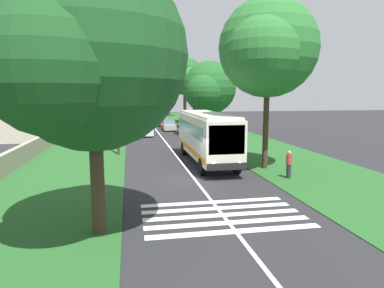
{
  "coord_description": "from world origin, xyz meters",
  "views": [
    {
      "loc": [
        -19.8,
        3.84,
        5.1
      ],
      "look_at": [
        4.0,
        -0.54,
        1.6
      ],
      "focal_mm": 32.22,
      "sensor_mm": 36.0,
      "label": 1
    }
  ],
  "objects_px": {
    "coach_bus": "(206,134)",
    "trailing_minibus_0": "(159,113)",
    "roadside_tree_left_0": "(115,87)",
    "roadside_tree_left_1": "(87,60)",
    "roadside_tree_right_0": "(265,51)",
    "roadside_building": "(7,105)",
    "roadside_tree_right_4": "(193,84)",
    "trailing_car_2": "(164,122)",
    "trailing_car_0": "(145,130)",
    "roadside_tree_left_3": "(115,76)",
    "trailing_car_1": "(169,126)",
    "roadside_tree_left_2": "(122,81)",
    "roadside_tree_right_1": "(208,89)",
    "roadside_tree_right_3": "(184,77)",
    "utility_pole": "(117,110)",
    "roadside_tree_left_4": "(118,81)",
    "pedestrian": "(289,164)",
    "roadside_tree_right_2": "(168,92)"
  },
  "relations": [
    {
      "from": "roadside_tree_left_0",
      "to": "pedestrian",
      "type": "distance_m",
      "value": 43.89
    },
    {
      "from": "pedestrian",
      "to": "roadside_tree_right_3",
      "type": "bearing_deg",
      "value": -0.2
    },
    {
      "from": "trailing_car_0",
      "to": "utility_pole",
      "type": "height_order",
      "value": "utility_pole"
    },
    {
      "from": "roadside_tree_left_1",
      "to": "pedestrian",
      "type": "relative_size",
      "value": 5.75
    },
    {
      "from": "roadside_tree_left_1",
      "to": "roadside_tree_left_4",
      "type": "xyz_separation_m",
      "value": [
        58.81,
        0.57,
        1.48
      ]
    },
    {
      "from": "roadside_tree_left_1",
      "to": "roadside_tree_left_2",
      "type": "relative_size",
      "value": 0.88
    },
    {
      "from": "roadside_tree_left_0",
      "to": "roadside_tree_right_1",
      "type": "distance_m",
      "value": 22.71
    },
    {
      "from": "coach_bus",
      "to": "roadside_tree_right_1",
      "type": "height_order",
      "value": "roadside_tree_right_1"
    },
    {
      "from": "roadside_tree_right_1",
      "to": "roadside_tree_right_3",
      "type": "height_order",
      "value": "roadside_tree_right_3"
    },
    {
      "from": "trailing_car_1",
      "to": "roadside_tree_left_3",
      "type": "bearing_deg",
      "value": 62.61
    },
    {
      "from": "roadside_tree_left_3",
      "to": "roadside_tree_right_1",
      "type": "relative_size",
      "value": 1.15
    },
    {
      "from": "trailing_car_2",
      "to": "trailing_minibus_0",
      "type": "distance_m",
      "value": 9.22
    },
    {
      "from": "roadside_tree_left_0",
      "to": "roadside_tree_left_1",
      "type": "distance_m",
      "value": 48.43
    },
    {
      "from": "trailing_minibus_0",
      "to": "roadside_tree_right_4",
      "type": "height_order",
      "value": "roadside_tree_right_4"
    },
    {
      "from": "roadside_tree_right_2",
      "to": "roadside_tree_right_4",
      "type": "relative_size",
      "value": 0.9
    },
    {
      "from": "trailing_car_2",
      "to": "coach_bus",
      "type": "bearing_deg",
      "value": -179.82
    },
    {
      "from": "utility_pole",
      "to": "trailing_car_0",
      "type": "bearing_deg",
      "value": -12.32
    },
    {
      "from": "coach_bus",
      "to": "trailing_minibus_0",
      "type": "xyz_separation_m",
      "value": [
        39.85,
        -0.03,
        -0.6
      ]
    },
    {
      "from": "roadside_building",
      "to": "pedestrian",
      "type": "relative_size",
      "value": 7.23
    },
    {
      "from": "trailing_car_2",
      "to": "roadside_tree_right_4",
      "type": "bearing_deg",
      "value": -136.03
    },
    {
      "from": "roadside_tree_right_4",
      "to": "utility_pole",
      "type": "height_order",
      "value": "roadside_tree_right_4"
    },
    {
      "from": "roadside_tree_right_0",
      "to": "roadside_building",
      "type": "height_order",
      "value": "roadside_tree_right_0"
    },
    {
      "from": "roadside_tree_left_0",
      "to": "roadside_tree_right_0",
      "type": "bearing_deg",
      "value": -163.96
    },
    {
      "from": "trailing_car_0",
      "to": "roadside_tree_left_3",
      "type": "distance_m",
      "value": 12.82
    },
    {
      "from": "trailing_car_1",
      "to": "roadside_tree_left_1",
      "type": "distance_m",
      "value": 37.34
    },
    {
      "from": "trailing_car_1",
      "to": "roadside_tree_right_0",
      "type": "relative_size",
      "value": 0.38
    },
    {
      "from": "trailing_car_0",
      "to": "roadside_tree_right_0",
      "type": "height_order",
      "value": "roadside_tree_right_0"
    },
    {
      "from": "roadside_tree_right_3",
      "to": "roadside_tree_left_4",
      "type": "bearing_deg",
      "value": 46.48
    },
    {
      "from": "roadside_tree_right_4",
      "to": "roadside_building",
      "type": "distance_m",
      "value": 24.97
    },
    {
      "from": "trailing_car_2",
      "to": "roadside_tree_left_1",
      "type": "xyz_separation_m",
      "value": [
        -42.92,
        6.89,
        5.59
      ]
    },
    {
      "from": "roadside_tree_right_4",
      "to": "utility_pole",
      "type": "bearing_deg",
      "value": 154.23
    },
    {
      "from": "roadside_tree_left_2",
      "to": "trailing_car_0",
      "type": "bearing_deg",
      "value": -175.16
    },
    {
      "from": "roadside_tree_right_1",
      "to": "pedestrian",
      "type": "bearing_deg",
      "value": 179.56
    },
    {
      "from": "coach_bus",
      "to": "trailing_car_1",
      "type": "xyz_separation_m",
      "value": [
        24.01,
        0.04,
        -1.48
      ]
    },
    {
      "from": "roadside_tree_left_1",
      "to": "roadside_tree_left_2",
      "type": "height_order",
      "value": "roadside_tree_left_2"
    },
    {
      "from": "roadside_tree_left_4",
      "to": "roadside_tree_left_2",
      "type": "bearing_deg",
      "value": -3.5
    },
    {
      "from": "trailing_car_2",
      "to": "roadside_tree_right_3",
      "type": "height_order",
      "value": "roadside_tree_right_3"
    },
    {
      "from": "roadside_tree_right_0",
      "to": "roadside_building",
      "type": "bearing_deg",
      "value": 46.47
    },
    {
      "from": "roadside_tree_left_3",
      "to": "roadside_tree_left_1",
      "type": "bearing_deg",
      "value": -179.32
    },
    {
      "from": "roadside_tree_right_0",
      "to": "pedestrian",
      "type": "bearing_deg",
      "value": -170.28
    },
    {
      "from": "roadside_tree_right_1",
      "to": "roadside_tree_left_4",
      "type": "bearing_deg",
      "value": 21.29
    },
    {
      "from": "coach_bus",
      "to": "roadside_tree_right_0",
      "type": "bearing_deg",
      "value": -129.79
    },
    {
      "from": "roadside_tree_left_4",
      "to": "roadside_tree_right_2",
      "type": "height_order",
      "value": "roadside_tree_left_4"
    },
    {
      "from": "roadside_tree_right_0",
      "to": "utility_pole",
      "type": "xyz_separation_m",
      "value": [
        7.33,
        9.89,
        -4.12
      ]
    },
    {
      "from": "pedestrian",
      "to": "roadside_tree_left_3",
      "type": "bearing_deg",
      "value": 18.61
    },
    {
      "from": "roadside_tree_left_0",
      "to": "roadside_tree_left_4",
      "type": "height_order",
      "value": "roadside_tree_left_4"
    },
    {
      "from": "roadside_tree_left_0",
      "to": "trailing_car_2",
      "type": "bearing_deg",
      "value": -125.34
    },
    {
      "from": "coach_bus",
      "to": "roadside_tree_left_4",
      "type": "relative_size",
      "value": 0.96
    },
    {
      "from": "trailing_minibus_0",
      "to": "roadside_tree_left_3",
      "type": "bearing_deg",
      "value": 147.97
    },
    {
      "from": "roadside_tree_left_0",
      "to": "roadside_tree_right_4",
      "type": "xyz_separation_m",
      "value": [
        -9.76,
        -11.87,
        0.28
      ]
    }
  ]
}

